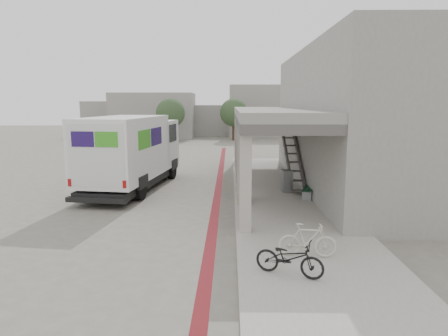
{
  "coord_description": "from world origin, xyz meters",
  "views": [
    {
      "loc": [
        1.6,
        -16.25,
        4.34
      ],
      "look_at": [
        1.34,
        0.4,
        1.6
      ],
      "focal_mm": 32.0,
      "sensor_mm": 36.0,
      "label": 1
    }
  ],
  "objects_px": {
    "fedex_truck": "(132,150)",
    "utility_cabinet": "(287,181)",
    "bench": "(309,190)",
    "bicycle_black": "(289,258)",
    "bicycle_cream": "(308,240)"
  },
  "relations": [
    {
      "from": "fedex_truck",
      "to": "bicycle_black",
      "type": "distance_m",
      "value": 12.4
    },
    {
      "from": "fedex_truck",
      "to": "bicycle_black",
      "type": "bearing_deg",
      "value": -51.22
    },
    {
      "from": "bench",
      "to": "fedex_truck",
      "type": "bearing_deg",
      "value": -174.1
    },
    {
      "from": "bicycle_cream",
      "to": "bicycle_black",
      "type": "bearing_deg",
      "value": 156.17
    },
    {
      "from": "bicycle_cream",
      "to": "bench",
      "type": "bearing_deg",
      "value": -5.96
    },
    {
      "from": "bench",
      "to": "bicycle_cream",
      "type": "xyz_separation_m",
      "value": [
        -1.46,
        -7.22,
        0.17
      ]
    },
    {
      "from": "bench",
      "to": "bicycle_black",
      "type": "relative_size",
      "value": 1.1
    },
    {
      "from": "utility_cabinet",
      "to": "bench",
      "type": "bearing_deg",
      "value": -53.99
    },
    {
      "from": "fedex_truck",
      "to": "bicycle_black",
      "type": "height_order",
      "value": "fedex_truck"
    },
    {
      "from": "bench",
      "to": "utility_cabinet",
      "type": "distance_m",
      "value": 1.37
    },
    {
      "from": "bench",
      "to": "bicycle_cream",
      "type": "distance_m",
      "value": 7.37
    },
    {
      "from": "utility_cabinet",
      "to": "bicycle_cream",
      "type": "relative_size",
      "value": 0.65
    },
    {
      "from": "fedex_truck",
      "to": "utility_cabinet",
      "type": "height_order",
      "value": "fedex_truck"
    },
    {
      "from": "fedex_truck",
      "to": "utility_cabinet",
      "type": "relative_size",
      "value": 8.53
    },
    {
      "from": "bench",
      "to": "utility_cabinet",
      "type": "height_order",
      "value": "utility_cabinet"
    }
  ]
}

